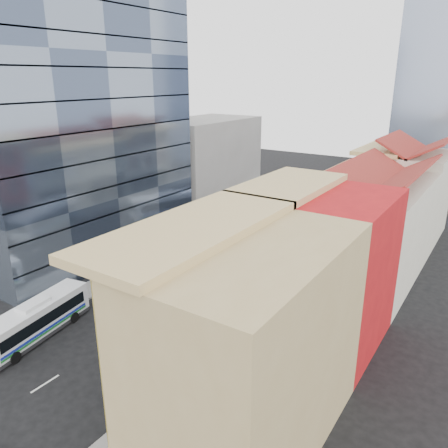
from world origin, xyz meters
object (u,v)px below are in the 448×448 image
Objects in this scene: shophouse_tan at (251,347)px; bus_right at (258,274)px; bus_left_far at (248,220)px; office_tower at (75,125)px; bus_left_near at (36,319)px.

shophouse_tan reaches higher than bus_right.
shophouse_tan is 1.21× the size of bus_left_far.
office_tower is at bearing 155.70° from shophouse_tan.
bus_left_near is 20.07m from bus_right.
office_tower is 2.59× the size of bus_left_far.
shophouse_tan is 20.00m from bus_left_near.
office_tower is at bearing 118.02° from bus_left_near.
bus_left_far is at bearing 77.21° from bus_left_near.
shophouse_tan reaches higher than bus_left_near.
bus_left_near is at bearing -102.34° from bus_right.
bus_left_near is at bearing -177.83° from shophouse_tan.
bus_right is (22.50, 2.04, -13.06)m from office_tower.
office_tower is 26.10m from bus_right.
office_tower reaches higher than bus_left_near.
office_tower is (-31.00, 14.00, 9.00)m from shophouse_tan.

